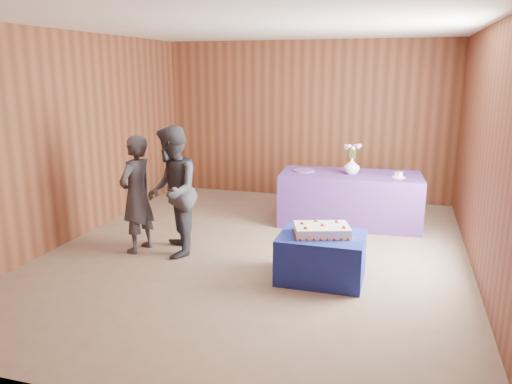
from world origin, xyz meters
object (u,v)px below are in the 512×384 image
at_px(serving_table, 350,199).
at_px(vase, 352,166).
at_px(sheet_cake, 322,230).
at_px(guest_right, 172,192).
at_px(cake_table, 321,257).
at_px(guest_left, 137,194).

distance_m(serving_table, vase, 0.49).
bearing_deg(sheet_cake, guest_right, 155.10).
distance_m(cake_table, serving_table, 2.12).
distance_m(sheet_cake, guest_left, 2.34).
xyz_separation_m(cake_table, guest_left, (-2.33, 0.23, 0.48)).
bearing_deg(guest_right, sheet_cake, 58.57).
xyz_separation_m(serving_table, sheet_cake, (-0.08, -2.10, 0.18)).
height_order(cake_table, serving_table, serving_table).
relative_size(vase, guest_left, 0.16).
distance_m(guest_left, guest_right, 0.48).
relative_size(cake_table, sheet_cake, 1.30).
distance_m(vase, guest_left, 3.05).
xyz_separation_m(cake_table, guest_right, (-1.85, 0.24, 0.54)).
distance_m(vase, guest_right, 2.68).
height_order(guest_left, guest_right, guest_right).
bearing_deg(sheet_cake, cake_table, -82.88).
bearing_deg(vase, guest_left, -142.18).
relative_size(sheet_cake, guest_left, 0.48).
distance_m(sheet_cake, guest_right, 1.87).
height_order(vase, guest_left, guest_left).
bearing_deg(guest_left, cake_table, 94.50).
xyz_separation_m(sheet_cake, guest_right, (-1.85, 0.23, 0.24)).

